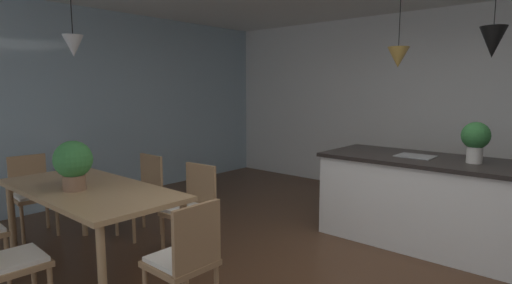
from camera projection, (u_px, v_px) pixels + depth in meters
wall_back_kitchen at (468, 107)px, 5.46m from camera, size 10.00×0.12×2.70m
window_wall_left_glazing at (91, 106)px, 5.67m from camera, size 0.06×8.40×2.70m
dining_table at (89, 195)px, 3.51m from camera, size 1.88×0.86×0.75m
chair_kitchen_end at (185, 259)px, 2.68m from camera, size 0.40×0.40×0.87m
chair_far_right at (192, 207)px, 3.86m from camera, size 0.43×0.43×0.87m
chair_far_left at (142, 192)px, 4.41m from camera, size 0.40×0.40×0.87m
chair_window_end at (32, 192)px, 4.39m from camera, size 0.43×0.43×0.87m
chair_near_right at (4, 260)px, 2.66m from camera, size 0.42×0.42×0.87m
kitchen_island at (433, 201)px, 4.10m from camera, size 2.21×0.93×0.91m
pendant_over_table at (73, 45)px, 3.41m from camera, size 0.17×0.17×0.83m
pendant_over_island_main at (398, 57)px, 4.18m from camera, size 0.22×0.22×0.88m
pendant_over_island_aux at (493, 42)px, 3.61m from camera, size 0.23×0.23×0.82m
potted_plant_on_island at (476, 139)px, 3.78m from camera, size 0.26×0.26×0.39m
potted_plant_on_table at (73, 162)px, 3.38m from camera, size 0.32×0.32×0.42m
vase_on_dining_table at (71, 172)px, 3.61m from camera, size 0.14×0.14×0.21m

